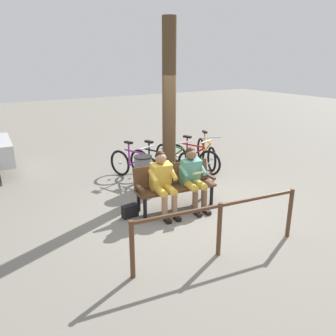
{
  "coord_description": "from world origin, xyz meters",
  "views": [
    {
      "loc": [
        3.62,
        5.11,
        2.84
      ],
      "look_at": [
        0.27,
        -0.42,
        0.75
      ],
      "focal_mm": 36.36,
      "sensor_mm": 36.0,
      "label": 1
    }
  ],
  "objects": [
    {
      "name": "litter_bin",
      "position": [
        0.35,
        -1.37,
        0.39
      ],
      "size": [
        0.41,
        0.41,
        0.77
      ],
      "color": "slate",
      "rests_on": "ground"
    },
    {
      "name": "bicycle_silver",
      "position": [
        -0.87,
        -2.0,
        0.36
      ],
      "size": [
        0.48,
        1.68,
        0.94
      ],
      "rotation": [
        0.0,
        0.0,
        1.63
      ],
      "color": "black",
      "rests_on": "ground"
    },
    {
      "name": "handbag",
      "position": [
        1.23,
        -0.22,
        0.12
      ],
      "size": [
        0.31,
        0.16,
        0.24
      ],
      "primitive_type": "cube",
      "rotation": [
        0.0,
        0.0,
        0.07
      ],
      "color": "black",
      "rests_on": "ground"
    },
    {
      "name": "bicycle_purple",
      "position": [
        0.25,
        -2.02,
        0.36
      ],
      "size": [
        0.7,
        1.59,
        0.94
      ],
      "rotation": [
        0.0,
        0.0,
        1.93
      ],
      "color": "black",
      "rests_on": "ground"
    },
    {
      "name": "person_companion",
      "position": [
        0.6,
        -0.07,
        0.66
      ],
      "size": [
        0.52,
        0.79,
        1.2
      ],
      "rotation": [
        0.0,
        0.0,
        -0.11
      ],
      "color": "gold",
      "rests_on": "ground"
    },
    {
      "name": "bicycle_green",
      "position": [
        -1.31,
        -1.8,
        0.36
      ],
      "size": [
        0.69,
        1.6,
        0.94
      ],
      "rotation": [
        0.0,
        0.0,
        1.92
      ],
      "color": "black",
      "rests_on": "ground"
    },
    {
      "name": "tree_trunk",
      "position": [
        -0.26,
        -1.26,
        1.83
      ],
      "size": [
        0.3,
        0.3,
        3.67
      ],
      "primitive_type": "cylinder",
      "color": "#4C3823",
      "rests_on": "ground"
    },
    {
      "name": "bench",
      "position": [
        0.27,
        -0.2,
        0.51
      ],
      "size": [
        1.64,
        0.64,
        0.87
      ],
      "rotation": [
        0.0,
        0.0,
        -0.11
      ],
      "color": "#51331E",
      "rests_on": "ground"
    },
    {
      "name": "railing_fence",
      "position": [
        0.63,
        1.65,
        0.58
      ],
      "size": [
        2.77,
        0.39,
        0.85
      ],
      "rotation": [
        0.0,
        0.0,
        -0.12
      ],
      "color": "#51331E",
      "rests_on": "ground"
    },
    {
      "name": "person_reading",
      "position": [
        -0.04,
        0.0,
        0.66
      ],
      "size": [
        0.52,
        0.79,
        1.2
      ],
      "rotation": [
        0.0,
        0.0,
        -0.11
      ],
      "color": "#4C8C7A",
      "rests_on": "ground"
    },
    {
      "name": "ground_plane",
      "position": [
        0.0,
        0.0,
        0.0
      ],
      "size": [
        40.0,
        40.0,
        0.0
      ],
      "primitive_type": "plane",
      "color": "slate"
    },
    {
      "name": "bicycle_orange",
      "position": [
        -1.94,
        -2.05,
        0.36
      ],
      "size": [
        0.69,
        1.59,
        0.94
      ],
      "rotation": [
        0.0,
        0.0,
        1.21
      ],
      "color": "black",
      "rests_on": "ground"
    },
    {
      "name": "bicycle_black",
      "position": [
        -0.21,
        -1.83,
        0.36
      ],
      "size": [
        0.68,
        1.6,
        0.94
      ],
      "rotation": [
        0.0,
        0.0,
        1.92
      ],
      "color": "black",
      "rests_on": "ground"
    }
  ]
}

